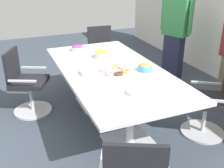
{
  "coord_description": "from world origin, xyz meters",
  "views": [
    {
      "loc": [
        2.98,
        -1.23,
        1.99
      ],
      "look_at": [
        0.0,
        0.0,
        0.55
      ],
      "focal_mm": 44.28,
      "sensor_mm": 36.0,
      "label": 1
    }
  ],
  "objects_px": {
    "napkin_pile": "(88,72)",
    "snack_bowl_cookies": "(145,67)",
    "conference_table": "(112,79)",
    "plate_stack": "(138,92)",
    "person_standing_0": "(175,31)",
    "snack_bowl_candy_mix": "(78,48)",
    "donut_platter": "(115,70)",
    "office_chair_0": "(211,104)",
    "snack_bowl_chips_yellow": "(101,54)",
    "office_chair_2": "(26,85)",
    "office_chair_1": "(102,55)"
  },
  "relations": [
    {
      "from": "office_chair_0",
      "to": "donut_platter",
      "type": "height_order",
      "value": "office_chair_0"
    },
    {
      "from": "conference_table",
      "to": "office_chair_2",
      "type": "xyz_separation_m",
      "value": [
        -0.71,
        -1.0,
        -0.22
      ]
    },
    {
      "from": "person_standing_0",
      "to": "snack_bowl_cookies",
      "type": "xyz_separation_m",
      "value": [
        1.21,
        -1.26,
        -0.07
      ]
    },
    {
      "from": "office_chair_1",
      "to": "snack_bowl_chips_yellow",
      "type": "bearing_deg",
      "value": 73.83
    },
    {
      "from": "office_chair_0",
      "to": "plate_stack",
      "type": "relative_size",
      "value": 3.93
    },
    {
      "from": "plate_stack",
      "to": "donut_platter",
      "type": "bearing_deg",
      "value": 178.53
    },
    {
      "from": "office_chair_2",
      "to": "napkin_pile",
      "type": "height_order",
      "value": "office_chair_2"
    },
    {
      "from": "snack_bowl_cookies",
      "to": "plate_stack",
      "type": "bearing_deg",
      "value": -35.31
    },
    {
      "from": "office_chair_0",
      "to": "plate_stack",
      "type": "bearing_deg",
      "value": 124.14
    },
    {
      "from": "snack_bowl_candy_mix",
      "to": "napkin_pile",
      "type": "xyz_separation_m",
      "value": [
        0.96,
        -0.15,
        -0.01
      ]
    },
    {
      "from": "conference_table",
      "to": "office_chair_0",
      "type": "relative_size",
      "value": 2.64
    },
    {
      "from": "conference_table",
      "to": "snack_bowl_chips_yellow",
      "type": "height_order",
      "value": "snack_bowl_chips_yellow"
    },
    {
      "from": "snack_bowl_chips_yellow",
      "to": "person_standing_0",
      "type": "bearing_deg",
      "value": 108.63
    },
    {
      "from": "napkin_pile",
      "to": "donut_platter",
      "type": "bearing_deg",
      "value": 79.47
    },
    {
      "from": "office_chair_1",
      "to": "person_standing_0",
      "type": "xyz_separation_m",
      "value": [
        0.54,
        1.18,
        0.46
      ]
    },
    {
      "from": "snack_bowl_chips_yellow",
      "to": "donut_platter",
      "type": "bearing_deg",
      "value": -3.95
    },
    {
      "from": "conference_table",
      "to": "plate_stack",
      "type": "xyz_separation_m",
      "value": [
        0.73,
        -0.02,
        0.14
      ]
    },
    {
      "from": "snack_bowl_candy_mix",
      "to": "office_chair_0",
      "type": "bearing_deg",
      "value": 35.69
    },
    {
      "from": "snack_bowl_cookies",
      "to": "plate_stack",
      "type": "height_order",
      "value": "snack_bowl_cookies"
    },
    {
      "from": "office_chair_1",
      "to": "donut_platter",
      "type": "bearing_deg",
      "value": 79.41
    },
    {
      "from": "snack_bowl_candy_mix",
      "to": "donut_platter",
      "type": "relative_size",
      "value": 0.53
    },
    {
      "from": "person_standing_0",
      "to": "snack_bowl_chips_yellow",
      "type": "distance_m",
      "value": 1.67
    },
    {
      "from": "office_chair_1",
      "to": "snack_bowl_cookies",
      "type": "height_order",
      "value": "office_chair_1"
    },
    {
      "from": "office_chair_0",
      "to": "person_standing_0",
      "type": "relative_size",
      "value": 0.55
    },
    {
      "from": "plate_stack",
      "to": "napkin_pile",
      "type": "distance_m",
      "value": 0.76
    },
    {
      "from": "office_chair_1",
      "to": "snack_bowl_chips_yellow",
      "type": "relative_size",
      "value": 4.55
    },
    {
      "from": "snack_bowl_chips_yellow",
      "to": "snack_bowl_cookies",
      "type": "height_order",
      "value": "snack_bowl_chips_yellow"
    },
    {
      "from": "snack_bowl_cookies",
      "to": "napkin_pile",
      "type": "relative_size",
      "value": 1.08
    },
    {
      "from": "donut_platter",
      "to": "plate_stack",
      "type": "height_order",
      "value": "donut_platter"
    },
    {
      "from": "donut_platter",
      "to": "conference_table",
      "type": "bearing_deg",
      "value": 179.66
    },
    {
      "from": "person_standing_0",
      "to": "snack_bowl_candy_mix",
      "type": "xyz_separation_m",
      "value": [
        0.09,
        -1.8,
        -0.07
      ]
    },
    {
      "from": "snack_bowl_candy_mix",
      "to": "napkin_pile",
      "type": "height_order",
      "value": "snack_bowl_candy_mix"
    },
    {
      "from": "snack_bowl_chips_yellow",
      "to": "napkin_pile",
      "type": "height_order",
      "value": "snack_bowl_chips_yellow"
    },
    {
      "from": "office_chair_0",
      "to": "snack_bowl_candy_mix",
      "type": "distance_m",
      "value": 2.06
    },
    {
      "from": "donut_platter",
      "to": "plate_stack",
      "type": "distance_m",
      "value": 0.64
    },
    {
      "from": "snack_bowl_chips_yellow",
      "to": "office_chair_1",
      "type": "bearing_deg",
      "value": 159.37
    },
    {
      "from": "office_chair_0",
      "to": "napkin_pile",
      "type": "relative_size",
      "value": 5.53
    },
    {
      "from": "napkin_pile",
      "to": "snack_bowl_cookies",
      "type": "bearing_deg",
      "value": 76.66
    },
    {
      "from": "snack_bowl_chips_yellow",
      "to": "snack_bowl_cookies",
      "type": "bearing_deg",
      "value": 25.33
    },
    {
      "from": "person_standing_0",
      "to": "donut_platter",
      "type": "bearing_deg",
      "value": 100.38
    },
    {
      "from": "office_chair_0",
      "to": "person_standing_0",
      "type": "distance_m",
      "value": 1.9
    },
    {
      "from": "snack_bowl_chips_yellow",
      "to": "snack_bowl_cookies",
      "type": "xyz_separation_m",
      "value": [
        0.68,
        0.32,
        -0.01
      ]
    },
    {
      "from": "snack_bowl_cookies",
      "to": "office_chair_1",
      "type": "bearing_deg",
      "value": 177.34
    },
    {
      "from": "snack_bowl_chips_yellow",
      "to": "snack_bowl_candy_mix",
      "type": "height_order",
      "value": "snack_bowl_chips_yellow"
    },
    {
      "from": "office_chair_0",
      "to": "donut_platter",
      "type": "xyz_separation_m",
      "value": [
        -0.63,
        -1.0,
        0.36
      ]
    },
    {
      "from": "office_chair_0",
      "to": "snack_bowl_cookies",
      "type": "height_order",
      "value": "office_chair_0"
    },
    {
      "from": "donut_platter",
      "to": "napkin_pile",
      "type": "height_order",
      "value": "napkin_pile"
    },
    {
      "from": "conference_table",
      "to": "person_standing_0",
      "type": "distance_m",
      "value": 1.92
    },
    {
      "from": "person_standing_0",
      "to": "napkin_pile",
      "type": "bearing_deg",
      "value": 94.24
    },
    {
      "from": "person_standing_0",
      "to": "plate_stack",
      "type": "height_order",
      "value": "person_standing_0"
    }
  ]
}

